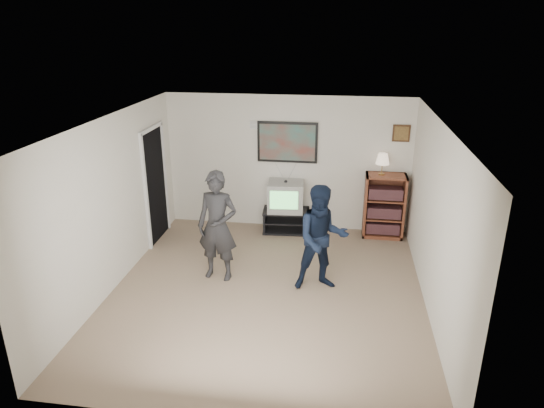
% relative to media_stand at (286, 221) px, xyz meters
% --- Properties ---
extents(room_shell, '(4.51, 5.00, 2.51)m').
position_rel_media_stand_xyz_m(room_shell, '(-0.02, -1.88, 1.04)').
color(room_shell, '#765E4B').
rests_on(room_shell, ground).
extents(media_stand, '(0.88, 0.53, 0.43)m').
position_rel_media_stand_xyz_m(media_stand, '(0.00, 0.00, 0.00)').
color(media_stand, black).
rests_on(media_stand, room_shell).
extents(crt_television, '(0.68, 0.59, 0.54)m').
position_rel_media_stand_xyz_m(crt_television, '(-0.01, 0.00, 0.49)').
color(crt_television, '#9E9F9A').
rests_on(crt_television, media_stand).
extents(bookshelf, '(0.71, 0.41, 1.17)m').
position_rel_media_stand_xyz_m(bookshelf, '(1.77, 0.05, 0.37)').
color(bookshelf, brown).
rests_on(bookshelf, room_shell).
extents(table_lamp, '(0.24, 0.24, 0.38)m').
position_rel_media_stand_xyz_m(table_lamp, '(1.68, 0.05, 1.15)').
color(table_lamp, beige).
rests_on(table_lamp, bookshelf).
extents(person_tall, '(0.67, 0.48, 1.70)m').
position_rel_media_stand_xyz_m(person_tall, '(-0.82, -1.88, 0.63)').
color(person_tall, black).
rests_on(person_tall, room_shell).
extents(person_short, '(0.90, 0.78, 1.59)m').
position_rel_media_stand_xyz_m(person_short, '(0.74, -1.97, 0.58)').
color(person_short, black).
rests_on(person_short, room_shell).
extents(controller_left, '(0.04, 0.13, 0.04)m').
position_rel_media_stand_xyz_m(controller_left, '(-0.76, -1.65, 0.98)').
color(controller_left, white).
rests_on(controller_left, person_tall).
extents(controller_right, '(0.05, 0.12, 0.03)m').
position_rel_media_stand_xyz_m(controller_right, '(0.76, -1.74, 0.86)').
color(controller_right, white).
rests_on(controller_right, person_short).
extents(poster, '(1.10, 0.03, 0.75)m').
position_rel_media_stand_xyz_m(poster, '(-0.02, 0.25, 1.44)').
color(poster, black).
rests_on(poster, room_shell).
extents(air_vent, '(0.28, 0.02, 0.14)m').
position_rel_media_stand_xyz_m(air_vent, '(-0.57, 0.25, 1.74)').
color(air_vent, white).
rests_on(air_vent, room_shell).
extents(small_picture, '(0.30, 0.03, 0.30)m').
position_rel_media_stand_xyz_m(small_picture, '(1.98, 0.25, 1.67)').
color(small_picture, '#3F2414').
rests_on(small_picture, room_shell).
extents(doorway, '(0.03, 0.85, 2.00)m').
position_rel_media_stand_xyz_m(doorway, '(-2.26, -0.63, 0.79)').
color(doorway, black).
rests_on(doorway, room_shell).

